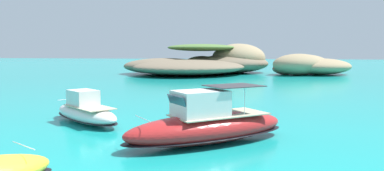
{
  "coord_description": "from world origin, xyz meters",
  "views": [
    {
      "loc": [
        7.33,
        -10.92,
        5.21
      ],
      "look_at": [
        1.94,
        23.33,
        1.86
      ],
      "focal_mm": 34.65,
      "sensor_mm": 36.0,
      "label": 1
    }
  ],
  "objects_px": {
    "islet_large": "(206,63)",
    "islet_small": "(307,65)",
    "motorboat_red": "(207,125)",
    "motorboat_white": "(86,112)"
  },
  "relations": [
    {
      "from": "islet_large",
      "to": "islet_small",
      "type": "xyz_separation_m",
      "value": [
        21.34,
        -1.07,
        -0.29
      ]
    },
    {
      "from": "islet_large",
      "to": "motorboat_red",
      "type": "relative_size",
      "value": 3.66
    },
    {
      "from": "motorboat_red",
      "to": "motorboat_white",
      "type": "xyz_separation_m",
      "value": [
        -9.28,
        4.46,
        -0.23
      ]
    },
    {
      "from": "motorboat_white",
      "to": "islet_small",
      "type": "bearing_deg",
      "value": 67.37
    },
    {
      "from": "islet_small",
      "to": "motorboat_red",
      "type": "bearing_deg",
      "value": -103.08
    },
    {
      "from": "motorboat_red",
      "to": "motorboat_white",
      "type": "bearing_deg",
      "value": 154.33
    },
    {
      "from": "motorboat_red",
      "to": "islet_large",
      "type": "bearing_deg",
      "value": 96.78
    },
    {
      "from": "islet_large",
      "to": "motorboat_white",
      "type": "bearing_deg",
      "value": -91.99
    },
    {
      "from": "islet_large",
      "to": "islet_small",
      "type": "bearing_deg",
      "value": -2.88
    },
    {
      "from": "islet_large",
      "to": "motorboat_red",
      "type": "bearing_deg",
      "value": -83.22
    }
  ]
}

